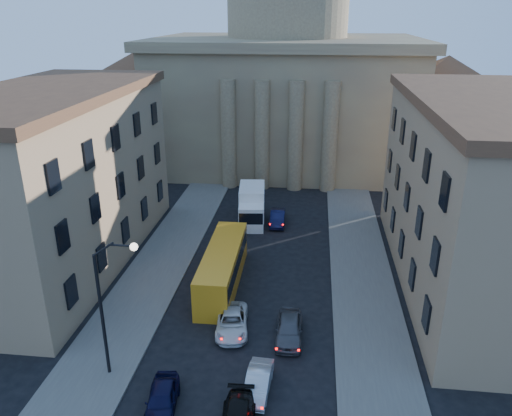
{
  "coord_description": "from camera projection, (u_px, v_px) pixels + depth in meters",
  "views": [
    {
      "loc": [
        4.05,
        -15.01,
        20.33
      ],
      "look_at": [
        0.48,
        15.58,
        8.11
      ],
      "focal_mm": 35.0,
      "sensor_mm": 36.0,
      "label": 1
    }
  ],
  "objects": [
    {
      "name": "sidewalk_left",
      "position": [
        147.0,
        286.0,
        39.3
      ],
      "size": [
        5.0,
        60.0,
        0.15
      ],
      "primitive_type": "cube",
      "color": "#56534F",
      "rests_on": "ground"
    },
    {
      "name": "sidewalk_right",
      "position": [
        366.0,
        300.0,
        37.47
      ],
      "size": [
        5.0,
        60.0,
        0.15
      ],
      "primitive_type": "cube",
      "color": "#56534F",
      "rests_on": "ground"
    },
    {
      "name": "church",
      "position": [
        286.0,
        76.0,
        68.62
      ],
      "size": [
        68.02,
        28.76,
        36.6
      ],
      "color": "#775F49",
      "rests_on": "ground"
    },
    {
      "name": "car_left_mid",
      "position": [
        232.0,
        322.0,
        33.85
      ],
      "size": [
        2.69,
        4.84,
        1.28
      ],
      "primitive_type": "imported",
      "rotation": [
        0.0,
        0.0,
        0.13
      ],
      "color": "silver",
      "rests_on": "ground"
    },
    {
      "name": "building_right",
      "position": [
        484.0,
        195.0,
        37.53
      ],
      "size": [
        11.6,
        26.6,
        14.7
      ],
      "color": "#9A7A5A",
      "rests_on": "ground"
    },
    {
      "name": "car_right_far",
      "position": [
        289.0,
        329.0,
        32.96
      ],
      "size": [
        1.82,
        4.39,
        1.49
      ],
      "primitive_type": "imported",
      "rotation": [
        0.0,
        0.0,
        0.01
      ],
      "color": "#47474C",
      "rests_on": "ground"
    },
    {
      "name": "car_right_distant",
      "position": [
        278.0,
        218.0,
        50.76
      ],
      "size": [
        1.58,
        4.21,
        1.38
      ],
      "primitive_type": "imported",
      "rotation": [
        0.0,
        0.0,
        0.03
      ],
      "color": "black",
      "rests_on": "ground"
    },
    {
      "name": "building_left",
      "position": [
        55.0,
        178.0,
        41.2
      ],
      "size": [
        11.6,
        26.6,
        14.7
      ],
      "color": "#9A7A5A",
      "rests_on": "ground"
    },
    {
      "name": "car_right_near",
      "position": [
        258.0,
        382.0,
        28.38
      ],
      "size": [
        1.53,
        3.88,
        1.26
      ],
      "primitive_type": "imported",
      "rotation": [
        0.0,
        0.0,
        -0.05
      ],
      "color": "#B1B5BA",
      "rests_on": "ground"
    },
    {
      "name": "box_truck",
      "position": [
        252.0,
        206.0,
        51.13
      ],
      "size": [
        3.1,
        6.58,
        3.5
      ],
      "rotation": [
        0.0,
        0.0,
        0.1
      ],
      "color": "white",
      "rests_on": "ground"
    },
    {
      "name": "city_bus",
      "position": [
        223.0,
        266.0,
        39.13
      ],
      "size": [
        2.65,
        10.95,
        3.08
      ],
      "rotation": [
        0.0,
        0.0,
        0.01
      ],
      "color": "orange",
      "rests_on": "ground"
    },
    {
      "name": "street_lamp",
      "position": [
        109.0,
        298.0,
        27.98
      ],
      "size": [
        2.62,
        0.44,
        8.83
      ],
      "color": "black",
      "rests_on": "ground"
    },
    {
      "name": "car_left_near",
      "position": [
        162.0,
        399.0,
        27.05
      ],
      "size": [
        2.15,
        4.23,
        1.38
      ],
      "primitive_type": "imported",
      "rotation": [
        0.0,
        0.0,
        0.13
      ],
      "color": "black",
      "rests_on": "ground"
    }
  ]
}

